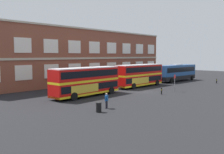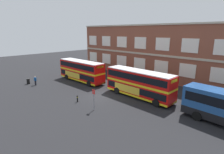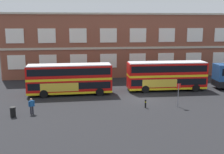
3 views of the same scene
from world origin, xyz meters
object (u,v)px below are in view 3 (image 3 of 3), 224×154
Objects in this scene: waiting_passenger at (32,106)px; safety_bollard_west at (145,104)px; double_decker_near at (70,79)px; bus_stand_flag at (178,93)px; double_decker_middle at (167,75)px; station_litter_bin at (13,112)px.

waiting_passenger is 12.37m from safety_bollard_west.
double_decker_near is 8.61m from waiting_passenger.
double_decker_near is at bearing 140.86° from safety_bollard_west.
bus_stand_flag is 2.84× the size of safety_bollard_west.
waiting_passenger is (-17.26, -8.33, -1.22)m from double_decker_middle.
double_decker_near is 11.64× the size of safety_bollard_west.
safety_bollard_west is (12.34, 0.67, -0.44)m from waiting_passenger.
station_litter_bin is 14.18m from safety_bollard_west.
double_decker_near and double_decker_middle have the same top height.
safety_bollard_west is at bearing -122.65° from double_decker_middle.
bus_stand_flag is at bearing 2.08° from waiting_passenger.
bus_stand_flag is (12.31, -7.05, -0.51)m from double_decker_near.
double_decker_middle is 7.85m from bus_stand_flag.
safety_bollard_west is (-4.91, -7.66, -1.66)m from double_decker_middle.
bus_stand_flag is (-1.16, -7.75, -0.51)m from double_decker_middle.
double_decker_near is 14.20m from bus_stand_flag.
bus_stand_flag is at bearing -98.54° from double_decker_middle.
waiting_passenger is 1.79× the size of safety_bollard_west.
double_decker_middle reaches higher than waiting_passenger.
double_decker_middle is at bearing 81.46° from bus_stand_flag.
safety_bollard_west is (-3.75, 0.08, -1.14)m from bus_stand_flag.
safety_bollard_west is at bearing -39.14° from double_decker_near.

